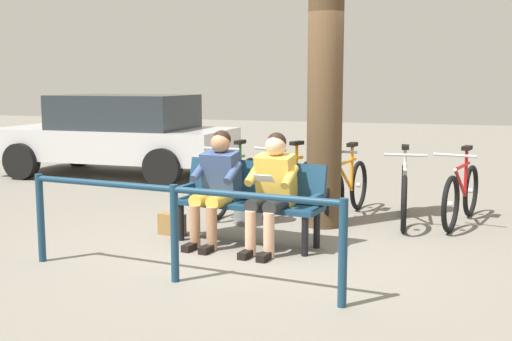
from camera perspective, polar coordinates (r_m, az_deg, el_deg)
The scene contains 14 objects.
ground_plane at distance 6.56m, azimuth -0.08°, elevation -7.10°, with size 40.00×40.00×0.00m, color slate.
bench at distance 6.72m, azimuth -0.49°, elevation -2.31°, with size 1.65×0.68×0.87m.
person_reading at distance 6.41m, azimuth 1.46°, elevation -1.39°, with size 0.53×0.80×1.20m.
person_companion at distance 6.69m, azimuth -3.56°, elevation -1.00°, with size 0.53×0.80×1.20m.
handbag at distance 7.19m, azimuth -7.61°, elevation -4.84°, with size 0.30×0.14×0.24m, color olive.
tree_trunk at distance 7.43m, azimuth 6.26°, elevation 6.73°, with size 0.41×0.41×3.10m, color #4C3823.
litter_bin at distance 7.61m, azimuth -0.72°, elevation -2.11°, with size 0.37×0.37×0.74m.
bicycle_orange at distance 8.00m, azimuth 18.08°, elevation -2.09°, with size 0.55×1.65×0.94m.
bicycle_silver at distance 7.89m, azimuth 13.23°, elevation -2.04°, with size 0.48×1.68×0.94m.
bicycle_black at distance 8.10m, azimuth 8.25°, elevation -1.65°, with size 0.48×1.67×0.94m.
bicycle_red at distance 8.23m, azimuth 2.96°, elevation -1.42°, with size 0.69×1.60×0.94m.
bicycle_purple at distance 8.34m, azimuth -1.93°, elevation -1.29°, with size 0.48×1.68×0.94m.
railing_fence at distance 5.43m, azimuth -7.41°, elevation -3.99°, with size 3.04×0.41×0.85m.
parked_car at distance 11.71m, azimuth -12.30°, elevation 3.30°, with size 4.21×2.05×1.47m.
Camera 1 is at (-1.96, 6.02, 1.73)m, focal length 44.23 mm.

